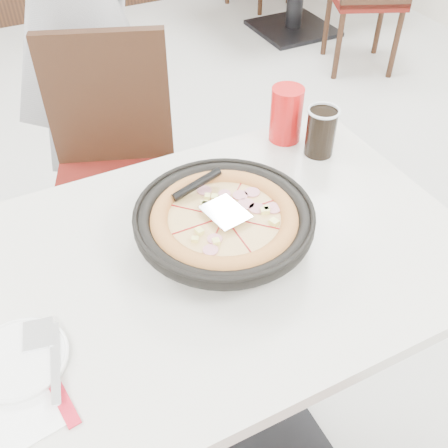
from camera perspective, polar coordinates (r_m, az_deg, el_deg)
name	(u,v)px	position (r m, az deg, el deg)	size (l,w,h in m)	color
floor	(197,398)	(1.83, -2.92, -18.43)	(7.00, 7.00, 0.00)	#ACADA7
main_table	(211,349)	(1.48, -1.42, -13.40)	(1.20, 0.80, 0.75)	beige
chair_far	(115,189)	(1.84, -11.74, 3.77)	(0.42, 0.42, 0.95)	black
trivet	(238,245)	(1.18, 1.52, -2.35)	(0.13, 0.13, 0.04)	black
pizza_pan	(224,227)	(1.19, 0.00, -0.28)	(0.32, 0.32, 0.01)	black
pizza	(224,224)	(1.17, 0.03, 0.00)	(0.34, 0.34, 0.02)	#D18A48
pizza_server	(225,212)	(1.15, 0.14, 1.31)	(0.08, 0.10, 0.00)	silver
napkin	(14,406)	(1.03, -21.92, -17.89)	(0.17, 0.17, 0.00)	white
side_plate	(19,359)	(1.08, -21.41, -13.55)	(0.18, 0.18, 0.01)	white
fork	(55,362)	(1.04, -17.89, -14.07)	(0.02, 0.18, 0.00)	silver
cola_glass	(321,133)	(1.48, 10.48, 9.71)	(0.08, 0.08, 0.13)	black
red_cup	(286,114)	(1.52, 6.78, 11.77)	(0.09, 0.09, 0.16)	red
diner_person	(72,6)	(2.08, -16.27, 21.81)	(0.67, 0.44, 1.83)	#A1A1A5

